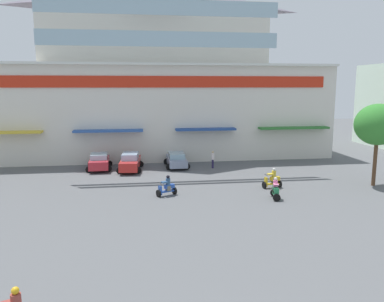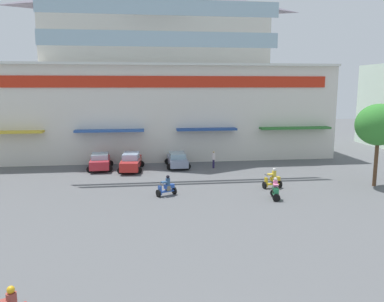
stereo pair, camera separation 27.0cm
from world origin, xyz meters
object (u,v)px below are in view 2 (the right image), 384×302
Objects in this scene: scooter_rider_0 at (273,180)px; plaza_tree_1 at (379,125)px; parked_car_2 at (177,160)px; scooter_rider_8 at (275,190)px; pedestrian_0 at (214,158)px; parked_car_1 at (131,162)px; parked_car_0 at (100,161)px; scooter_rider_5 at (167,187)px.

plaza_tree_1 is at bearing -2.95° from scooter_rider_0.
parked_car_2 is 2.81× the size of scooter_rider_8.
scooter_rider_0 is at bearing -68.00° from pedestrian_0.
parked_car_1 reaches higher than scooter_rider_0.
parked_car_2 is at bearing 1.43° from parked_car_0.
scooter_rider_0 is at bearing -53.29° from parked_car_2.
pedestrian_0 is at bearing 60.17° from scooter_rider_5.
parked_car_1 is (-18.81, 8.13, -3.94)m from plaza_tree_1.
scooter_rider_8 is 10.75m from pedestrian_0.
parked_car_0 is 7.19m from parked_car_2.
scooter_rider_5 is at bearing -72.82° from parked_car_1.
plaza_tree_1 is 23.75m from parked_car_0.
scooter_rider_0 is (6.45, -8.65, -0.07)m from parked_car_2.
parked_car_2 is at bearing 147.95° from plaza_tree_1.
plaza_tree_1 is 1.64× the size of parked_car_0.
scooter_rider_5 is at bearing 166.17° from scooter_rider_8.
scooter_rider_0 is (13.64, -8.47, -0.12)m from parked_car_0.
pedestrian_0 reaches higher than scooter_rider_8.
parked_car_2 is 3.47m from pedestrian_0.
scooter_rider_5 is at bearing -119.83° from pedestrian_0.
pedestrian_0 is (10.53, -0.76, 0.17)m from parked_car_0.
plaza_tree_1 is at bearing -23.37° from parked_car_1.
parked_car_0 is 10.96m from scooter_rider_5.
plaza_tree_1 is at bearing -22.30° from parked_car_0.
parked_car_1 is 4.44m from parked_car_2.
scooter_rider_8 is 0.92× the size of pedestrian_0.
parked_car_2 is (7.19, 0.18, -0.05)m from parked_car_0.
plaza_tree_1 reaches higher than scooter_rider_0.
parked_car_0 is at bearing 148.15° from scooter_rider_0.
scooter_rider_0 is at bearing -31.85° from parked_car_0.
parked_car_0 is 2.49× the size of scooter_rider_0.
parked_car_1 is 3.04× the size of scooter_rider_8.
parked_car_2 is at bearing 116.38° from scooter_rider_8.
parked_car_2 is 12.76m from scooter_rider_8.
parked_car_0 is 16.06m from scooter_rider_0.
scooter_rider_8 is at bearing -41.19° from parked_car_0.
parked_car_1 is 14.51m from scooter_rider_8.
scooter_rider_0 is at bearing 6.91° from scooter_rider_5.
plaza_tree_1 is 14.30m from pedestrian_0.
scooter_rider_5 is at bearing -177.98° from plaza_tree_1.
scooter_rider_0 is at bearing -35.58° from parked_car_1.
scooter_rider_0 is 1.02× the size of scooter_rider_5.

